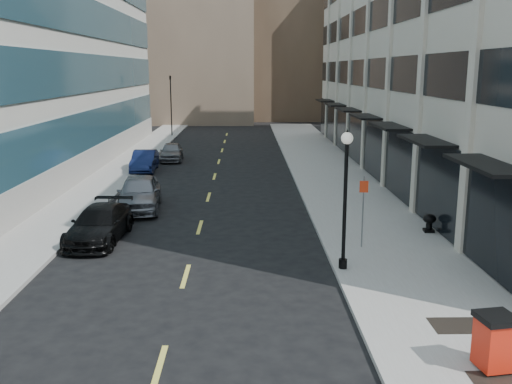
{
  "coord_description": "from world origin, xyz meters",
  "views": [
    {
      "loc": [
        2.03,
        -10.01,
        6.76
      ],
      "look_at": [
        2.39,
        10.21,
        2.38
      ],
      "focal_mm": 40.0,
      "sensor_mm": 36.0,
      "label": 1
    }
  ],
  "objects_px": {
    "traffic_signal": "(170,80)",
    "sign_post": "(363,203)",
    "car_grey_sedan": "(172,152)",
    "trash_bin": "(495,340)",
    "urn_planter": "(429,221)",
    "car_silver_sedan": "(139,193)",
    "car_blue_sedan": "(145,161)",
    "lamppost": "(345,188)",
    "car_black_pickup": "(100,224)"
  },
  "relations": [
    {
      "from": "traffic_signal",
      "to": "sign_post",
      "type": "height_order",
      "value": "traffic_signal"
    },
    {
      "from": "traffic_signal",
      "to": "car_grey_sedan",
      "type": "relative_size",
      "value": 1.74
    },
    {
      "from": "trash_bin",
      "to": "traffic_signal",
      "type": "bearing_deg",
      "value": 96.06
    },
    {
      "from": "trash_bin",
      "to": "urn_planter",
      "type": "relative_size",
      "value": 1.73
    },
    {
      "from": "car_silver_sedan",
      "to": "car_blue_sedan",
      "type": "bearing_deg",
      "value": 93.07
    },
    {
      "from": "lamppost",
      "to": "sign_post",
      "type": "bearing_deg",
      "value": 64.6
    },
    {
      "from": "car_blue_sedan",
      "to": "sign_post",
      "type": "bearing_deg",
      "value": -59.36
    },
    {
      "from": "traffic_signal",
      "to": "sign_post",
      "type": "distance_m",
      "value": 39.44
    },
    {
      "from": "car_grey_sedan",
      "to": "sign_post",
      "type": "distance_m",
      "value": 24.07
    },
    {
      "from": "car_black_pickup",
      "to": "lamppost",
      "type": "bearing_deg",
      "value": -19.85
    },
    {
      "from": "car_blue_sedan",
      "to": "trash_bin",
      "type": "xyz_separation_m",
      "value": [
        12.36,
        -26.41,
        0.15
      ]
    },
    {
      "from": "sign_post",
      "to": "urn_planter",
      "type": "xyz_separation_m",
      "value": [
        3.2,
        2.01,
        -1.28
      ]
    },
    {
      "from": "car_silver_sedan",
      "to": "urn_planter",
      "type": "height_order",
      "value": "car_silver_sedan"
    },
    {
      "from": "car_grey_sedan",
      "to": "lamppost",
      "type": "height_order",
      "value": "lamppost"
    },
    {
      "from": "sign_post",
      "to": "car_black_pickup",
      "type": "bearing_deg",
      "value": 177.23
    },
    {
      "from": "lamppost",
      "to": "urn_planter",
      "type": "height_order",
      "value": "lamppost"
    },
    {
      "from": "car_silver_sedan",
      "to": "trash_bin",
      "type": "bearing_deg",
      "value": -60.89
    },
    {
      "from": "urn_planter",
      "to": "car_black_pickup",
      "type": "bearing_deg",
      "value": -177.73
    },
    {
      "from": "car_grey_sedan",
      "to": "trash_bin",
      "type": "relative_size",
      "value": 3.08
    },
    {
      "from": "traffic_signal",
      "to": "car_black_pickup",
      "type": "xyz_separation_m",
      "value": [
        1.66,
        -35.93,
        -5.03
      ]
    },
    {
      "from": "car_black_pickup",
      "to": "car_grey_sedan",
      "type": "distance_m",
      "value": 20.41
    },
    {
      "from": "car_black_pickup",
      "to": "car_blue_sedan",
      "type": "bearing_deg",
      "value": 96.17
    },
    {
      "from": "car_silver_sedan",
      "to": "car_blue_sedan",
      "type": "relative_size",
      "value": 1.16
    },
    {
      "from": "traffic_signal",
      "to": "car_blue_sedan",
      "type": "xyz_separation_m",
      "value": [
        0.7,
        -20.0,
        -5.02
      ]
    },
    {
      "from": "car_silver_sedan",
      "to": "trash_bin",
      "type": "relative_size",
      "value": 3.78
    },
    {
      "from": "car_black_pickup",
      "to": "trash_bin",
      "type": "bearing_deg",
      "value": -39.86
    },
    {
      "from": "sign_post",
      "to": "urn_planter",
      "type": "height_order",
      "value": "sign_post"
    },
    {
      "from": "lamppost",
      "to": "urn_planter",
      "type": "distance_m",
      "value": 6.53
    },
    {
      "from": "trash_bin",
      "to": "car_blue_sedan",
      "type": "bearing_deg",
      "value": 105.43
    },
    {
      "from": "car_blue_sedan",
      "to": "car_grey_sedan",
      "type": "height_order",
      "value": "car_blue_sedan"
    },
    {
      "from": "car_blue_sedan",
      "to": "urn_planter",
      "type": "distance_m",
      "value": 21.08
    },
    {
      "from": "traffic_signal",
      "to": "car_grey_sedan",
      "type": "bearing_deg",
      "value": -82.87
    },
    {
      "from": "urn_planter",
      "to": "trash_bin",
      "type": "bearing_deg",
      "value": -100.47
    },
    {
      "from": "traffic_signal",
      "to": "car_black_pickup",
      "type": "bearing_deg",
      "value": -87.35
    },
    {
      "from": "car_blue_sedan",
      "to": "lamppost",
      "type": "distance_m",
      "value": 22.27
    },
    {
      "from": "trash_bin",
      "to": "lamppost",
      "type": "height_order",
      "value": "lamppost"
    },
    {
      "from": "sign_post",
      "to": "urn_planter",
      "type": "relative_size",
      "value": 3.65
    },
    {
      "from": "car_black_pickup",
      "to": "sign_post",
      "type": "height_order",
      "value": "sign_post"
    },
    {
      "from": "traffic_signal",
      "to": "car_blue_sedan",
      "type": "bearing_deg",
      "value": -88.0
    },
    {
      "from": "traffic_signal",
      "to": "car_grey_sedan",
      "type": "xyz_separation_m",
      "value": [
        1.94,
        -15.53,
        -5.03
      ]
    },
    {
      "from": "car_black_pickup",
      "to": "car_grey_sedan",
      "type": "bearing_deg",
      "value": 91.93
    },
    {
      "from": "traffic_signal",
      "to": "car_silver_sedan",
      "type": "relative_size",
      "value": 1.42
    },
    {
      "from": "sign_post",
      "to": "urn_planter",
      "type": "bearing_deg",
      "value": 37.64
    },
    {
      "from": "trash_bin",
      "to": "urn_planter",
      "type": "bearing_deg",
      "value": 69.86
    },
    {
      "from": "traffic_signal",
      "to": "trash_bin",
      "type": "distance_m",
      "value": 48.45
    },
    {
      "from": "trash_bin",
      "to": "sign_post",
      "type": "distance_m",
      "value": 9.13
    },
    {
      "from": "car_blue_sedan",
      "to": "trash_bin",
      "type": "relative_size",
      "value": 3.25
    },
    {
      "from": "lamppost",
      "to": "urn_planter",
      "type": "bearing_deg",
      "value": 45.2
    },
    {
      "from": "car_blue_sedan",
      "to": "sign_post",
      "type": "relative_size",
      "value": 1.54
    },
    {
      "from": "car_silver_sedan",
      "to": "traffic_signal",
      "type": "bearing_deg",
      "value": 88.88
    }
  ]
}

